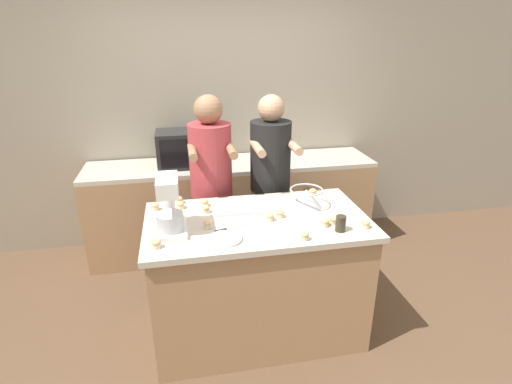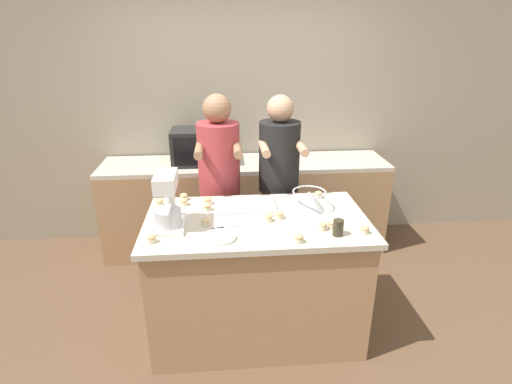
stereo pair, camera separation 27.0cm
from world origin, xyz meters
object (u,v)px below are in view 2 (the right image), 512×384
at_px(cupcake_12, 323,226).
at_px(knife, 226,227).
at_px(cupcake_3, 151,238).
at_px(cupcake_6, 299,238).
at_px(microwave_oven, 198,147).
at_px(cupcake_0, 206,222).
at_px(cupcake_4, 319,194).
at_px(cupcake_1, 269,217).
at_px(cupcake_7, 332,224).
at_px(small_plate, 219,237).
at_px(cupcake_2, 184,202).
at_px(cupcake_9, 280,215).
at_px(drinking_glass, 338,228).
at_px(cupcake_5, 160,202).
at_px(person_right, 279,189).
at_px(cupcake_8, 207,207).
at_px(cupcake_10, 184,197).
at_px(cupcake_13, 208,201).
at_px(cupcake_11, 365,229).
at_px(mixing_bowl, 309,200).
at_px(person_left, 220,190).
at_px(stand_mixer, 168,204).
at_px(baking_tray, 247,205).

bearing_deg(cupcake_12, knife, 172.47).
height_order(cupcake_3, cupcake_6, same).
xyz_separation_m(microwave_oven, cupcake_0, (0.11, -1.36, -0.14)).
height_order(cupcake_4, cupcake_12, same).
bearing_deg(cupcake_1, cupcake_7, -18.40).
distance_m(small_plate, cupcake_7, 0.74).
distance_m(cupcake_0, cupcake_12, 0.76).
distance_m(small_plate, knife, 0.15).
distance_m(microwave_oven, cupcake_2, 1.02).
height_order(microwave_oven, cupcake_9, microwave_oven).
xyz_separation_m(drinking_glass, cupcake_2, (-1.00, 0.55, -0.02)).
relative_size(cupcake_5, cupcake_12, 1.00).
height_order(small_plate, cupcake_4, cupcake_4).
relative_size(small_plate, cupcake_5, 3.59).
bearing_deg(person_right, cupcake_8, -139.09).
bearing_deg(person_right, cupcake_12, -79.33).
relative_size(cupcake_10, cupcake_13, 1.00).
bearing_deg(cupcake_9, cupcake_13, 149.75).
xyz_separation_m(cupcake_8, cupcake_11, (1.01, -0.44, 0.00)).
bearing_deg(mixing_bowl, cupcake_4, 59.25).
distance_m(person_right, microwave_oven, 0.95).
bearing_deg(mixing_bowl, cupcake_5, 171.87).
bearing_deg(mixing_bowl, small_plate, -148.98).
bearing_deg(cupcake_6, drinking_glass, 14.68).
distance_m(mixing_bowl, cupcake_4, 0.24).
bearing_deg(cupcake_11, person_left, 134.15).
xyz_separation_m(cupcake_0, cupcake_9, (0.50, 0.06, 0.00)).
relative_size(person_right, cupcake_9, 28.92).
distance_m(mixing_bowl, cupcake_13, 0.74).
bearing_deg(cupcake_8, cupcake_0, -90.70).
distance_m(stand_mixer, cupcake_11, 1.27).
distance_m(microwave_oven, drinking_glass, 1.83).
bearing_deg(cupcake_8, cupcake_4, 10.80).
xyz_separation_m(cupcake_5, cupcake_7, (1.17, -0.46, 0.00)).
bearing_deg(mixing_bowl, stand_mixer, -168.23).
height_order(person_right, mixing_bowl, person_right).
xyz_separation_m(small_plate, cupcake_4, (0.76, 0.59, 0.02)).
relative_size(cupcake_1, cupcake_8, 1.00).
bearing_deg(cupcake_11, cupcake_12, 164.64).
bearing_deg(drinking_glass, cupcake_10, 147.29).
height_order(stand_mixer, cupcake_0, stand_mixer).
relative_size(cupcake_6, cupcake_13, 1.00).
distance_m(cupcake_3, cupcake_9, 0.86).
bearing_deg(cupcake_10, baking_tray, -20.35).
bearing_deg(cupcake_2, cupcake_0, -63.59).
xyz_separation_m(mixing_bowl, cupcake_11, (0.28, -0.39, -0.05)).
distance_m(knife, cupcake_8, 0.31).
bearing_deg(cupcake_3, cupcake_4, 27.12).
bearing_deg(cupcake_0, cupcake_4, 25.29).
relative_size(cupcake_4, cupcake_13, 1.00).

